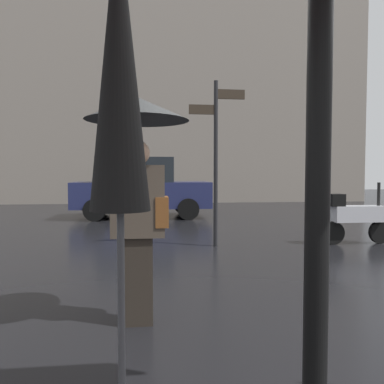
{
  "coord_description": "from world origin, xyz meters",
  "views": [
    {
      "loc": [
        -1.18,
        -2.32,
        1.4
      ],
      "look_at": [
        -0.49,
        3.66,
        1.11
      ],
      "focal_mm": 34.79,
      "sensor_mm": 36.0,
      "label": 1
    }
  ],
  "objects_px": {
    "folded_patio_umbrella_far": "(119,101)",
    "street_signpost": "(216,147)",
    "parked_scooter": "(355,216)",
    "parked_car_left": "(140,187)",
    "pedestrian_with_umbrella": "(138,154)"
  },
  "relations": [
    {
      "from": "pedestrian_with_umbrella",
      "to": "parked_car_left",
      "type": "relative_size",
      "value": 0.49
    },
    {
      "from": "folded_patio_umbrella_far",
      "to": "street_signpost",
      "type": "xyz_separation_m",
      "value": [
        1.42,
        5.27,
        0.17
      ]
    },
    {
      "from": "folded_patio_umbrella_far",
      "to": "street_signpost",
      "type": "distance_m",
      "value": 5.46
    },
    {
      "from": "pedestrian_with_umbrella",
      "to": "parked_car_left",
      "type": "bearing_deg",
      "value": 64.14
    },
    {
      "from": "pedestrian_with_umbrella",
      "to": "parked_car_left",
      "type": "distance_m",
      "value": 8.73
    },
    {
      "from": "parked_scooter",
      "to": "parked_car_left",
      "type": "height_order",
      "value": "parked_car_left"
    },
    {
      "from": "parked_car_left",
      "to": "street_signpost",
      "type": "xyz_separation_m",
      "value": [
        1.58,
        -5.08,
        0.94
      ]
    },
    {
      "from": "pedestrian_with_umbrella",
      "to": "parked_scooter",
      "type": "bearing_deg",
      "value": 12.97
    },
    {
      "from": "pedestrian_with_umbrella",
      "to": "parked_scooter",
      "type": "height_order",
      "value": "pedestrian_with_umbrella"
    },
    {
      "from": "folded_patio_umbrella_far",
      "to": "pedestrian_with_umbrella",
      "type": "distance_m",
      "value": 1.65
    },
    {
      "from": "folded_patio_umbrella_far",
      "to": "parked_scooter",
      "type": "height_order",
      "value": "folded_patio_umbrella_far"
    },
    {
      "from": "parked_car_left",
      "to": "street_signpost",
      "type": "distance_m",
      "value": 5.4
    },
    {
      "from": "folded_patio_umbrella_far",
      "to": "parked_car_left",
      "type": "distance_m",
      "value": 10.38
    },
    {
      "from": "pedestrian_with_umbrella",
      "to": "street_signpost",
      "type": "height_order",
      "value": "street_signpost"
    },
    {
      "from": "parked_scooter",
      "to": "street_signpost",
      "type": "height_order",
      "value": "street_signpost"
    }
  ]
}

